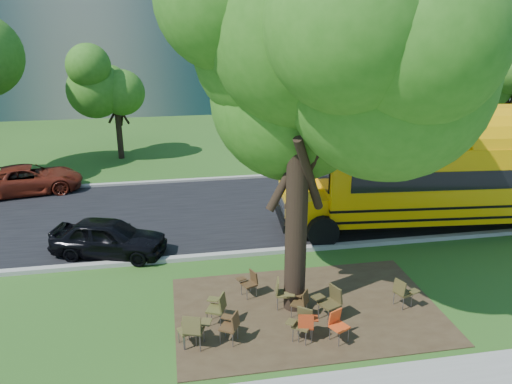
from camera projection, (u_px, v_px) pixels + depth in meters
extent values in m
plane|color=#234A17|center=(266.00, 304.00, 13.64)|extent=(160.00, 160.00, 0.00)
cube|color=#382819|center=(307.00, 310.00, 13.34)|extent=(7.00, 4.50, 0.03)
cube|color=black|center=(232.00, 211.00, 20.13)|extent=(80.00, 8.00, 0.04)
cube|color=gray|center=(249.00, 253.00, 16.40)|extent=(80.00, 0.25, 0.14)
cube|color=gray|center=(221.00, 179.00, 23.92)|extent=(80.00, 0.25, 0.14)
cylinder|color=black|center=(119.00, 127.00, 27.07)|extent=(0.32, 0.32, 3.50)
sphere|color=#2B6316|center=(114.00, 81.00, 26.25)|extent=(4.80, 4.80, 4.80)
cylinder|color=black|center=(360.00, 119.00, 27.27)|extent=(0.38, 0.38, 4.20)
sphere|color=#2B6316|center=(364.00, 64.00, 26.29)|extent=(5.60, 5.60, 5.60)
cylinder|color=black|center=(502.00, 123.00, 27.77)|extent=(0.34, 0.34, 3.60)
sphere|color=#2B6316|center=(510.00, 77.00, 26.93)|extent=(5.00, 5.00, 5.00)
cylinder|color=black|center=(296.00, 221.00, 12.64)|extent=(0.56, 0.56, 5.05)
sphere|color=#2B6316|center=(301.00, 76.00, 11.44)|extent=(7.20, 7.20, 7.20)
cube|color=#DC9706|center=(484.00, 176.00, 18.19)|extent=(12.16, 3.74, 2.67)
cube|color=black|center=(493.00, 168.00, 18.12)|extent=(11.51, 3.72, 0.65)
cube|color=#DC9706|center=(303.00, 203.00, 17.89)|extent=(1.61, 2.51, 1.03)
cube|color=black|center=(481.00, 193.00, 18.41)|extent=(12.18, 3.77, 0.09)
cube|color=black|center=(479.00, 203.00, 18.55)|extent=(12.18, 3.77, 0.09)
cylinder|color=black|center=(323.00, 232.00, 16.84)|extent=(1.11, 0.42, 1.09)
cylinder|color=black|center=(308.00, 204.00, 19.39)|extent=(1.11, 0.42, 1.09)
cube|color=brown|center=(187.00, 331.00, 11.78)|extent=(0.48, 0.47, 0.05)
cube|color=brown|center=(189.00, 327.00, 11.58)|extent=(0.37, 0.20, 0.37)
cube|color=brown|center=(193.00, 321.00, 11.95)|extent=(0.28, 0.31, 0.03)
cylinder|color=slate|center=(179.00, 336.00, 11.90)|extent=(0.02, 0.02, 0.41)
cylinder|color=slate|center=(196.00, 339.00, 11.80)|extent=(0.02, 0.02, 0.41)
cube|color=#4E4421|center=(194.00, 329.00, 11.70)|extent=(0.57, 0.55, 0.05)
cube|color=#4E4421|center=(191.00, 326.00, 11.44)|extent=(0.44, 0.23, 0.43)
cube|color=#4E4421|center=(206.00, 322.00, 11.76)|extent=(0.32, 0.36, 0.03)
cylinder|color=slate|center=(189.00, 333.00, 11.97)|extent=(0.03, 0.03, 0.49)
cylinder|color=slate|center=(200.00, 344.00, 11.58)|extent=(0.03, 0.03, 0.49)
cube|color=#473019|center=(229.00, 327.00, 11.88)|extent=(0.53, 0.54, 0.05)
cube|color=#473019|center=(235.00, 321.00, 11.75)|extent=(0.27, 0.38, 0.38)
cube|color=#473019|center=(227.00, 317.00, 12.08)|extent=(0.34, 0.31, 0.03)
cylinder|color=slate|center=(220.00, 337.00, 11.85)|extent=(0.02, 0.02, 0.43)
cylinder|color=slate|center=(238.00, 332.00, 12.04)|extent=(0.02, 0.02, 0.43)
cube|color=#493F1F|center=(302.00, 326.00, 11.93)|extent=(0.55, 0.55, 0.05)
cube|color=#493F1F|center=(305.00, 314.00, 12.00)|extent=(0.36, 0.31, 0.39)
cube|color=#493F1F|center=(291.00, 322.00, 11.88)|extent=(0.33, 0.34, 0.03)
cylinder|color=slate|center=(306.00, 339.00, 11.79)|extent=(0.02, 0.02, 0.43)
cylinder|color=slate|center=(298.00, 328.00, 12.21)|extent=(0.02, 0.02, 0.43)
cube|color=#A53011|center=(305.00, 325.00, 11.99)|extent=(0.44, 0.43, 0.05)
cube|color=#A53011|center=(306.00, 322.00, 11.77)|extent=(0.37, 0.15, 0.37)
cube|color=#A53011|center=(314.00, 318.00, 12.07)|extent=(0.25, 0.29, 0.03)
cylinder|color=slate|center=(298.00, 329.00, 12.21)|extent=(0.02, 0.02, 0.41)
cylinder|color=slate|center=(312.00, 336.00, 11.91)|extent=(0.02, 0.02, 0.41)
cube|color=#D34316|center=(339.00, 327.00, 11.91)|extent=(0.51, 0.50, 0.05)
cube|color=#D34316|center=(335.00, 316.00, 11.97)|extent=(0.37, 0.24, 0.37)
cube|color=#D34316|center=(337.00, 329.00, 11.65)|extent=(0.30, 0.32, 0.03)
cylinder|color=slate|center=(348.00, 335.00, 11.94)|extent=(0.02, 0.02, 0.42)
cylinder|color=slate|center=(330.00, 334.00, 12.01)|extent=(0.02, 0.02, 0.42)
cube|color=#41381C|center=(329.00, 304.00, 12.69)|extent=(0.59, 0.60, 0.06)
cube|color=#41381C|center=(336.00, 294.00, 12.72)|extent=(0.27, 0.45, 0.44)
cube|color=#41381C|center=(318.00, 297.00, 12.78)|extent=(0.38, 0.35, 0.03)
cylinder|color=slate|center=(328.00, 319.00, 12.53)|extent=(0.03, 0.03, 0.50)
cylinder|color=slate|center=(330.00, 307.00, 13.02)|extent=(0.03, 0.03, 0.50)
cube|color=#443D1D|center=(403.00, 292.00, 13.36)|extent=(0.51, 0.52, 0.05)
cube|color=#443D1D|center=(400.00, 287.00, 13.20)|extent=(0.23, 0.39, 0.39)
cube|color=#443D1D|center=(414.00, 291.00, 13.20)|extent=(0.33, 0.30, 0.03)
cylinder|color=slate|center=(402.00, 295.00, 13.65)|extent=(0.02, 0.02, 0.43)
cylinder|color=slate|center=(403.00, 304.00, 13.22)|extent=(0.02, 0.02, 0.43)
cube|color=#4B4720|center=(216.00, 309.00, 12.55)|extent=(0.55, 0.56, 0.05)
cube|color=#4B4720|center=(223.00, 302.00, 12.43)|extent=(0.26, 0.41, 0.41)
cube|color=#4B4720|center=(213.00, 299.00, 12.77)|extent=(0.35, 0.32, 0.03)
cylinder|color=slate|center=(207.00, 320.00, 12.50)|extent=(0.02, 0.02, 0.46)
cylinder|color=slate|center=(225.00, 314.00, 12.74)|extent=(0.02, 0.02, 0.46)
cube|color=#412C17|center=(249.00, 284.00, 13.84)|extent=(0.47, 0.48, 0.04)
cube|color=#412C17|center=(254.00, 276.00, 13.86)|extent=(0.21, 0.36, 0.36)
cube|color=#412C17|center=(241.00, 279.00, 13.92)|extent=(0.30, 0.27, 0.03)
cylinder|color=slate|center=(247.00, 294.00, 13.71)|extent=(0.02, 0.02, 0.40)
cylinder|color=slate|center=(251.00, 287.00, 14.11)|extent=(0.02, 0.02, 0.40)
cube|color=brown|center=(284.00, 294.00, 13.29)|extent=(0.46, 0.48, 0.05)
cube|color=brown|center=(277.00, 286.00, 13.22)|extent=(0.17, 0.40, 0.39)
cube|color=brown|center=(289.00, 294.00, 13.03)|extent=(0.31, 0.26, 0.03)
cylinder|color=slate|center=(290.00, 297.00, 13.52)|extent=(0.02, 0.02, 0.44)
cylinder|color=slate|center=(278.00, 304.00, 13.21)|extent=(0.02, 0.02, 0.44)
cube|color=#412E17|center=(299.00, 303.00, 12.90)|extent=(0.52, 0.52, 0.05)
cube|color=#412E17|center=(305.00, 298.00, 12.77)|extent=(0.28, 0.35, 0.36)
cube|color=#412E17|center=(298.00, 295.00, 13.10)|extent=(0.32, 0.31, 0.03)
cylinder|color=slate|center=(291.00, 312.00, 12.90)|extent=(0.02, 0.02, 0.41)
cylinder|color=slate|center=(307.00, 309.00, 13.04)|extent=(0.02, 0.02, 0.41)
imported|color=black|center=(109.00, 238.00, 16.21)|extent=(4.00, 2.55, 1.27)
imported|color=#5B1B0F|center=(28.00, 179.00, 22.02)|extent=(4.84, 2.89, 1.26)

